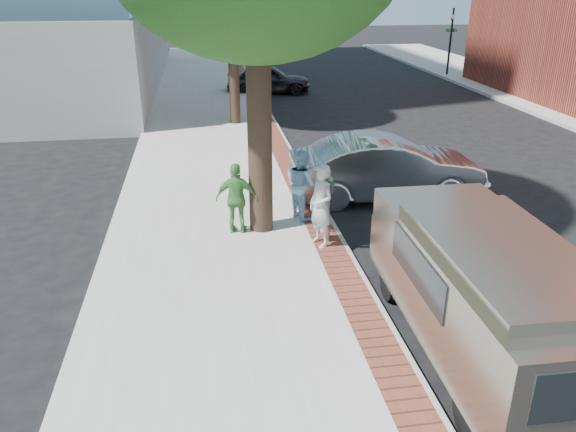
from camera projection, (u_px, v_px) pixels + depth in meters
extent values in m
plane|color=black|center=(303.00, 272.00, 11.02)|extent=(120.00, 120.00, 0.00)
cube|color=#9E9991|center=(213.00, 155.00, 18.06)|extent=(5.00, 60.00, 0.15)
cube|color=brown|center=(281.00, 150.00, 18.33)|extent=(0.60, 60.00, 0.01)
cube|color=gray|center=(291.00, 152.00, 18.41)|extent=(0.10, 60.00, 0.15)
cylinder|color=black|center=(248.00, 47.00, 30.41)|extent=(0.12, 0.12, 3.80)
imported|color=black|center=(247.00, 25.00, 29.98)|extent=(0.18, 0.15, 0.90)
cube|color=#1E7238|center=(247.00, 33.00, 30.14)|extent=(0.70, 0.03, 0.18)
cylinder|color=black|center=(450.00, 43.00, 32.05)|extent=(0.12, 0.12, 3.80)
imported|color=black|center=(452.00, 23.00, 31.62)|extent=(0.18, 0.15, 0.90)
cube|color=#1E7238|center=(452.00, 30.00, 31.77)|extent=(0.70, 0.03, 0.18)
cylinder|color=black|center=(260.00, 132.00, 11.74)|extent=(0.52, 0.52, 4.40)
cylinder|color=black|center=(234.00, 72.00, 21.05)|extent=(0.40, 0.40, 3.85)
cylinder|color=gray|center=(328.00, 217.00, 11.73)|extent=(0.07, 0.07, 1.15)
cube|color=#2D3030|center=(330.00, 187.00, 11.37)|extent=(0.12, 0.14, 0.24)
cube|color=#2D3030|center=(328.00, 184.00, 11.54)|extent=(0.12, 0.14, 0.24)
sphere|color=#3F8C4C|center=(331.00, 180.00, 11.31)|extent=(0.11, 0.11, 0.11)
sphere|color=#3F8C4C|center=(329.00, 177.00, 11.48)|extent=(0.11, 0.11, 0.11)
imported|color=#B9BABF|center=(321.00, 206.00, 11.48)|extent=(0.64, 0.75, 1.75)
imported|color=#8EBDDC|center=(302.00, 184.00, 12.88)|extent=(0.85, 0.95, 1.62)
imported|color=#4A8C3F|center=(237.00, 199.00, 12.11)|extent=(0.98, 0.55, 1.57)
imported|color=#B3B7BB|center=(387.00, 168.00, 14.43)|extent=(4.98, 1.86, 1.63)
imported|color=black|center=(268.00, 79.00, 27.88)|extent=(4.26, 2.05, 1.40)
cube|color=gray|center=(487.00, 290.00, 8.30)|extent=(2.14, 5.19, 1.45)
cube|color=gray|center=(429.00, 243.00, 10.47)|extent=(2.00, 1.00, 0.86)
cube|color=gray|center=(505.00, 251.00, 7.69)|extent=(1.89, 3.68, 0.17)
cylinder|color=black|center=(392.00, 281.00, 9.99)|extent=(0.25, 0.69, 0.69)
cylinder|color=black|center=(485.00, 275.00, 10.21)|extent=(0.25, 0.69, 0.69)
cylinder|color=black|center=(473.00, 414.00, 6.95)|extent=(0.25, 0.69, 0.69)
cube|color=black|center=(547.00, 260.00, 8.49)|extent=(0.06, 2.15, 0.59)
cube|color=black|center=(417.00, 268.00, 8.24)|extent=(0.06, 2.15, 0.59)
cube|color=black|center=(422.00, 215.00, 10.77)|extent=(1.72, 0.05, 0.43)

